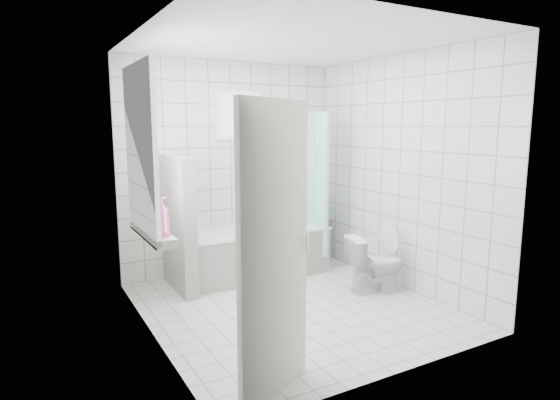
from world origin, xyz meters
TOP-DOWN VIEW (x-y plane):
  - ground at (0.00, 0.00)m, footprint 3.00×3.00m
  - ceiling at (0.00, 0.00)m, footprint 3.00×3.00m
  - wall_back at (0.00, 1.50)m, footprint 2.80×0.02m
  - wall_front at (0.00, -1.50)m, footprint 2.80×0.02m
  - wall_left at (-1.40, 0.00)m, footprint 0.02×3.00m
  - wall_right at (1.40, 0.00)m, footprint 0.02×3.00m
  - window_left at (-1.35, 0.30)m, footprint 0.01×0.90m
  - window_back at (0.10, 1.46)m, footprint 0.50×0.01m
  - window_sill at (-1.31, 0.30)m, footprint 0.18×1.02m
  - door at (-0.90, -1.29)m, footprint 0.72×0.42m
  - bathtub at (0.12, 1.12)m, footprint 1.77×0.77m
  - partition_wall at (-0.83, 1.07)m, footprint 0.15×0.85m
  - tiled_ledge at (1.21, 1.38)m, footprint 0.40×0.24m
  - toilet at (1.03, -0.07)m, footprint 0.70×0.50m
  - curtain_rod at (0.95, 1.10)m, footprint 0.02×0.80m
  - shower_curtain at (0.95, 0.97)m, footprint 0.14×0.48m
  - tub_faucet at (0.22, 1.46)m, footprint 0.18×0.06m
  - sill_bottles at (-1.30, 0.24)m, footprint 0.19×0.76m
  - ledge_bottles at (1.18, 1.36)m, footprint 0.18×0.20m

SIDE VIEW (x-z plane):
  - ground at x=0.00m, z-range 0.00..0.00m
  - tiled_ledge at x=1.21m, z-range 0.00..0.55m
  - bathtub at x=0.12m, z-range 0.00..0.58m
  - toilet at x=1.03m, z-range 0.00..0.64m
  - ledge_bottles at x=1.18m, z-range 0.54..0.79m
  - partition_wall at x=-0.83m, z-range 0.00..1.50m
  - tub_faucet at x=0.22m, z-range 0.82..0.88m
  - window_sill at x=-1.31m, z-range 0.82..0.90m
  - door at x=-0.90m, z-range 0.00..2.00m
  - sill_bottles at x=-1.30m, z-range 0.87..1.21m
  - shower_curtain at x=0.95m, z-range 0.21..1.99m
  - wall_back at x=0.00m, z-range 0.00..2.60m
  - wall_front at x=0.00m, z-range 0.00..2.60m
  - wall_left at x=-1.40m, z-range 0.00..2.60m
  - wall_right at x=1.40m, z-range 0.00..2.60m
  - window_left at x=-1.35m, z-range 0.90..2.30m
  - window_back at x=0.10m, z-range 1.70..2.20m
  - curtain_rod at x=0.95m, z-range 1.99..2.01m
  - ceiling at x=0.00m, z-range 2.60..2.60m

